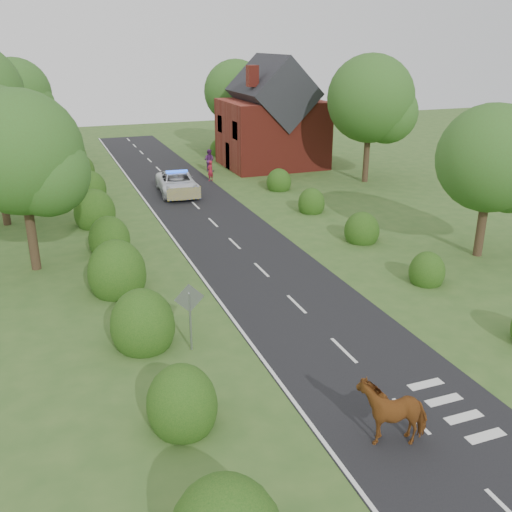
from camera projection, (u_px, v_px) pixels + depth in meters
name	position (u px, v px, depth m)	size (l,w,h in m)	color
ground	(344.00, 351.00, 20.10)	(120.00, 120.00, 0.00)	#385B25
road	(218.00, 227.00, 33.20)	(6.00, 70.00, 0.02)	black
road_markings	(201.00, 242.00, 30.85)	(4.96, 70.00, 0.01)	white
hedgerow_left	(110.00, 247.00, 27.89)	(2.75, 50.41, 3.00)	#184713
hedgerow_right	(350.00, 225.00, 31.88)	(2.10, 45.78, 2.10)	#184713
tree_left_a	(26.00, 158.00, 25.33)	(5.74, 5.60, 8.38)	#332316
tree_left_d	(19.00, 96.00, 49.51)	(6.15, 6.00, 8.89)	#332316
tree_right_a	(497.00, 163.00, 27.25)	(5.33, 5.20, 7.56)	#332316
tree_right_b	(375.00, 102.00, 41.79)	(6.56, 6.40, 9.40)	#332316
tree_right_c	(239.00, 94.00, 54.33)	(6.15, 6.00, 8.58)	#332316
road_sign	(190.00, 307.00, 19.60)	(1.06, 0.08, 2.53)	gray
house	(272.00, 121.00, 48.10)	(8.00, 7.40, 9.17)	maroon
cow	(392.00, 413.00, 15.53)	(1.12, 2.13, 1.51)	brown
police_van	(177.00, 183.00, 40.20)	(2.91, 5.68, 1.67)	white
pedestrian_red	(210.00, 171.00, 43.84)	(0.58, 0.38, 1.58)	maroon
pedestrian_purple	(209.00, 160.00, 47.03)	(0.89, 0.69, 1.83)	#5D2467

